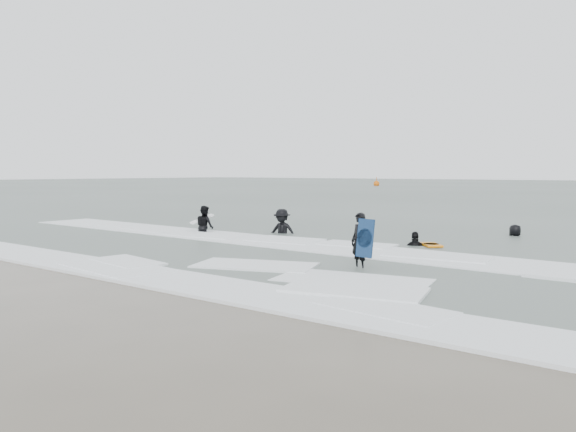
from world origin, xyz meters
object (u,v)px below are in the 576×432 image
Objects in this scene: surfer_centre at (359,270)px; surfer_wading at (205,233)px; surfer_right_far at (515,237)px; buoy at (376,184)px; surfer_breaker at (282,235)px; surfer_right_near at (415,247)px.

surfer_wading reaches higher than surfer_centre.
buoy reaches higher than surfer_right_far.
surfer_breaker is at bearing -135.09° from surfer_wading.
surfer_right_far is 1.00× the size of buoy.
surfer_breaker reaches higher than surfer_right_near.
surfer_breaker is (-6.50, 4.92, 0.00)m from surfer_centre.
surfer_centre is at bearing -55.86° from surfer_breaker.
surfer_centre is at bearing 37.73° from surfer_right_far.
surfer_right_far is (10.29, 6.37, 0.00)m from surfer_wading.
surfer_breaker is 5.75m from surfer_right_near.
surfer_wading is at bearing -169.97° from surfer_breaker.
surfer_wading is at bearing -65.96° from buoy.
surfer_right_near is at bearing -19.46° from surfer_breaker.
surfer_centre is 0.89× the size of surfer_right_near.
buoy reaches higher than surfer_right_near.
buoy is at bearing 97.75° from surfer_breaker.
surfer_right_near reaches higher than surfer_right_far.
surfer_breaker reaches higher than surfer_right_far.
surfer_centre is at bearing 68.05° from surfer_right_near.
buoy reaches higher than surfer_centre.
surfer_right_near is (-0.75, 4.85, 0.00)m from surfer_centre.
buoy is (-30.61, 68.63, 0.42)m from surfer_wading.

